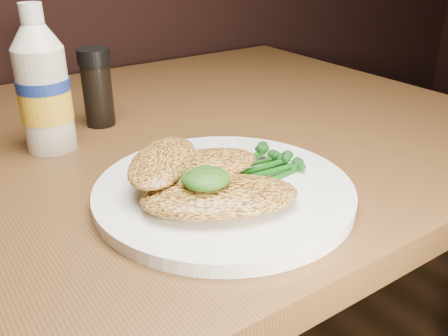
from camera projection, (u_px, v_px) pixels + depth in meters
plate at (224, 191)px, 0.55m from camera, size 0.29×0.29×0.02m
chicken_front at (220, 196)px, 0.50m from camera, size 0.18×0.15×0.03m
chicken_mid at (195, 167)px, 0.54m from camera, size 0.16×0.09×0.02m
chicken_back at (163, 161)px, 0.54m from camera, size 0.14×0.15×0.02m
pesto_front at (206, 179)px, 0.49m from camera, size 0.06×0.06×0.02m
broccolini_bundle at (251, 167)px, 0.56m from camera, size 0.15×0.12×0.02m
mayo_bottle at (42, 80)px, 0.64m from camera, size 0.09×0.09×0.19m
pepper_grinder at (97, 88)px, 0.74m from camera, size 0.05×0.05×0.12m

